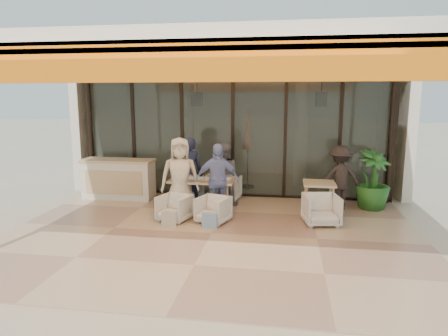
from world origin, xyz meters
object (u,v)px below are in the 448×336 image
object	(u,v)px
diner_cream	(180,176)
side_table	(319,187)
dining_table	(202,181)
standing_woman	(340,178)
host_counter	(119,179)
diner_navy	(190,171)
chair_near_left	(174,207)
diner_grey	(224,175)
chair_far_left	(195,185)
chair_near_right	(213,209)
potted_palm	(373,180)
diner_periwinkle	(217,180)
chair_far_right	(227,187)
side_chair	(321,208)

from	to	relation	value
diner_cream	side_table	bearing A→B (deg)	-6.46
dining_table	standing_woman	world-z (taller)	standing_woman
host_counter	diner_navy	bearing A→B (deg)	-5.65
chair_near_left	diner_grey	bearing A→B (deg)	75.62
chair_far_left	standing_woman	distance (m)	3.63
dining_table	chair_near_right	world-z (taller)	dining_table
chair_near_left	potted_palm	distance (m)	4.64
host_counter	standing_woman	size ratio (longest dim) A/B	1.22
chair_far_left	diner_periwinkle	world-z (taller)	diner_periwinkle
diner_periwinkle	standing_woman	bearing A→B (deg)	6.35
chair_far_right	chair_near_right	size ratio (longest dim) A/B	1.11
potted_palm	dining_table	bearing A→B (deg)	-170.96
chair_far_right	diner_periwinkle	xyz separation A→B (m)	(-0.00, -1.40, 0.47)
standing_woman	diner_grey	bearing A→B (deg)	-8.43
host_counter	diner_grey	world-z (taller)	diner_grey
chair_far_left	chair_near_left	world-z (taller)	chair_far_left
dining_table	standing_woman	size ratio (longest dim) A/B	0.99
chair_far_right	standing_woman	size ratio (longest dim) A/B	0.46
diner_periwinkle	host_counter	bearing A→B (deg)	145.55
chair_near_right	standing_woman	bearing A→B (deg)	47.26
diner_grey	diner_periwinkle	bearing A→B (deg)	82.62
dining_table	diner_navy	size ratio (longest dim) A/B	0.90
dining_table	diner_cream	bearing A→B (deg)	-132.06
standing_woman	dining_table	bearing A→B (deg)	-0.66
host_counter	chair_near_left	xyz separation A→B (m)	(1.94, -1.59, -0.22)
chair_far_left	diner_grey	size ratio (longest dim) A/B	0.47
chair_far_right	side_chair	xyz separation A→B (m)	(2.24, -1.68, 0.01)
chair_far_left	diner_periwinkle	distance (m)	1.70
diner_cream	side_chair	size ratio (longest dim) A/B	2.46
diner_cream	chair_far_right	bearing A→B (deg)	43.95
standing_woman	potted_palm	distance (m)	0.77
chair_far_right	diner_grey	world-z (taller)	diner_grey
diner_grey	diner_cream	world-z (taller)	diner_cream
host_counter	dining_table	world-z (taller)	host_counter
diner_navy	side_table	world-z (taller)	diner_navy
diner_periwinkle	side_chair	bearing A→B (deg)	-20.23
chair_far_left	chair_near_right	distance (m)	2.08
chair_far_right	side_table	size ratio (longest dim) A/B	0.93
chair_far_right	side_table	xyz separation A→B (m)	(2.24, -0.93, 0.29)
chair_near_left	diner_grey	world-z (taller)	diner_grey
host_counter	chair_near_right	xyz separation A→B (m)	(2.78, -1.59, -0.22)
chair_far_left	side_chair	xyz separation A→B (m)	(3.08, -1.68, -0.00)
standing_woman	side_table	bearing A→B (deg)	34.75
chair_far_right	chair_near_right	world-z (taller)	chair_far_right
chair_far_left	potted_palm	world-z (taller)	potted_palm
chair_far_left	chair_near_right	xyz separation A→B (m)	(0.84, -1.90, -0.05)
diner_grey	side_table	size ratio (longest dim) A/B	2.05
chair_far_left	diner_navy	world-z (taller)	diner_navy
chair_near_left	diner_navy	size ratio (longest dim) A/B	0.38
potted_palm	diner_cream	bearing A→B (deg)	-166.02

